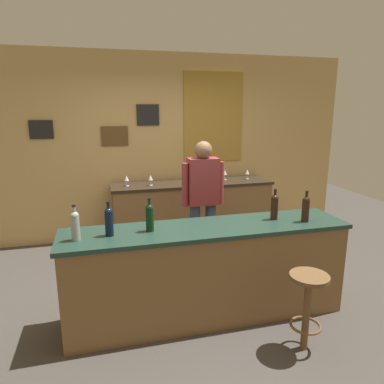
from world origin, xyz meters
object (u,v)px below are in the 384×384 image
(wine_bottle_c, at_px, (150,216))
(wine_glass_b, at_px, (150,178))
(wine_bottle_d, at_px, (274,206))
(wine_bottle_e, at_px, (306,208))
(wine_glass_c, at_px, (225,173))
(wine_glass_d, at_px, (247,172))
(wine_glass_a, at_px, (127,179))
(wine_bottle_b, at_px, (109,221))
(bar_stool, at_px, (308,299))
(bartender, at_px, (203,198))
(wine_bottle_a, at_px, (75,225))

(wine_bottle_c, bearing_deg, wine_glass_b, 81.57)
(wine_bottle_d, relative_size, wine_bottle_e, 1.00)
(wine_glass_c, height_order, wine_glass_d, same)
(wine_glass_d, bearing_deg, wine_glass_a, -178.71)
(wine_bottle_c, bearing_deg, wine_bottle_b, -175.67)
(wine_bottle_e, relative_size, wine_glass_d, 1.97)
(bar_stool, xyz_separation_m, wine_bottle_c, (-1.19, 0.71, 0.60))
(bartender, xyz_separation_m, wine_glass_d, (1.06, 1.11, 0.07))
(wine_bottle_d, relative_size, wine_glass_a, 1.97)
(wine_bottle_c, height_order, wine_bottle_e, same)
(bar_stool, xyz_separation_m, wine_bottle_d, (0.05, 0.74, 0.60))
(wine_bottle_c, bearing_deg, wine_bottle_e, -4.32)
(wine_glass_c, bearing_deg, bartender, -121.20)
(bartender, height_order, wine_glass_b, bartender)
(wine_bottle_d, xyz_separation_m, wine_glass_d, (0.60, 2.04, -0.05))
(wine_glass_c, xyz_separation_m, wine_glass_d, (0.36, -0.04, 0.00))
(wine_glass_c, bearing_deg, wine_glass_a, -176.89)
(bartender, distance_m, wine_glass_b, 1.14)
(wine_glass_d, bearing_deg, wine_bottle_e, -98.91)
(bartender, height_order, wine_bottle_e, bartender)
(bartender, height_order, wine_bottle_d, bartender)
(wine_bottle_b, height_order, wine_bottle_e, same)
(wine_bottle_c, xyz_separation_m, wine_glass_d, (1.84, 2.07, -0.05))
(wine_bottle_a, bearing_deg, bartender, 36.11)
(wine_glass_a, distance_m, wine_glass_c, 1.52)
(wine_bottle_b, bearing_deg, wine_bottle_c, 4.33)
(wine_glass_a, bearing_deg, wine_bottle_d, -57.33)
(wine_glass_b, height_order, wine_glass_d, same)
(wine_bottle_b, bearing_deg, wine_bottle_a, -171.90)
(bar_stool, xyz_separation_m, wine_bottle_b, (-1.54, 0.68, 0.60))
(wine_bottle_a, bearing_deg, wine_glass_a, 74.39)
(wine_glass_b, bearing_deg, bar_stool, -71.67)
(wine_glass_b, relative_size, wine_glass_d, 1.00)
(wine_bottle_e, bearing_deg, wine_bottle_a, 178.73)
(bartender, bearing_deg, wine_bottle_d, -63.84)
(wine_bottle_e, xyz_separation_m, wine_glass_c, (-0.02, 2.22, -0.05))
(wine_bottle_b, bearing_deg, wine_glass_c, 49.43)
(wine_bottle_d, bearing_deg, bar_stool, -93.97)
(wine_bottle_b, bearing_deg, wine_glass_a, 81.39)
(wine_glass_b, bearing_deg, wine_glass_c, 6.00)
(wine_bottle_d, relative_size, wine_glass_d, 1.97)
(wine_glass_a, bearing_deg, bartender, -52.33)
(wine_bottle_a, height_order, wine_bottle_b, same)
(wine_bottle_b, bearing_deg, bar_stool, -23.79)
(wine_bottle_c, relative_size, wine_bottle_e, 1.00)
(wine_glass_c, relative_size, wine_glass_d, 1.00)
(wine_glass_d, bearing_deg, wine_bottle_c, -131.55)
(wine_glass_b, bearing_deg, wine_bottle_c, -98.43)
(bartender, distance_m, wine_bottle_b, 1.51)
(bartender, distance_m, wine_glass_a, 1.35)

